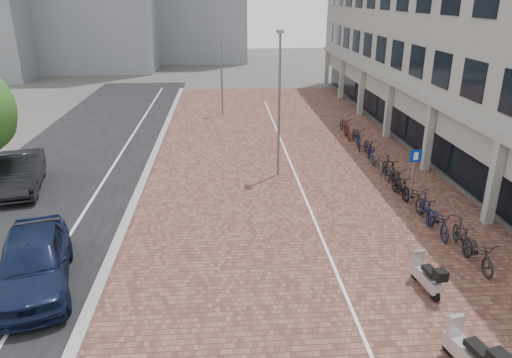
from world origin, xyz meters
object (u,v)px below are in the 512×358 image
(car_dark, at_px, (20,173))
(scooter_back, at_px, (471,353))
(scooter_front, at_px, (427,275))
(parking_sign, at_px, (414,169))
(car_navy, at_px, (33,262))

(car_dark, distance_m, scooter_back, 19.26)
(car_dark, bearing_deg, scooter_front, -44.13)
(car_dark, bearing_deg, parking_sign, -23.49)
(scooter_front, distance_m, parking_sign, 6.34)
(scooter_front, height_order, scooter_back, scooter_back)
(car_navy, bearing_deg, scooter_front, -20.23)
(parking_sign, bearing_deg, car_navy, -166.30)
(car_dark, distance_m, parking_sign, 17.19)
(car_dark, xyz_separation_m, scooter_front, (15.09, -9.06, -0.25))
(car_navy, relative_size, parking_sign, 2.05)
(car_navy, distance_m, parking_sign, 14.33)
(car_navy, relative_size, scooter_back, 2.85)
(car_navy, height_order, scooter_front, car_navy)
(car_navy, height_order, car_dark, car_navy)
(parking_sign, bearing_deg, scooter_back, -109.58)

